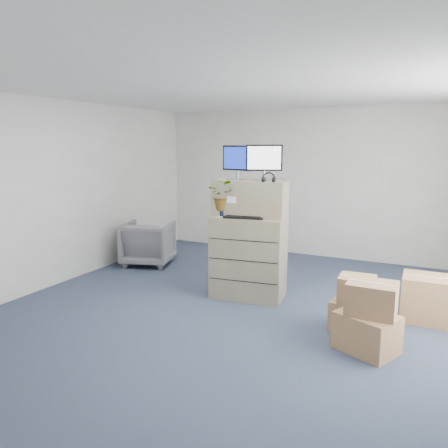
{
  "coord_description": "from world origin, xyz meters",
  "views": [
    {
      "loc": [
        2.18,
        -4.69,
        2.14
      ],
      "look_at": [
        -0.32,
        0.4,
        1.1
      ],
      "focal_mm": 35.0,
      "sensor_mm": 36.0,
      "label": 1
    }
  ],
  "objects_px": {
    "monitor_left": "(237,161)",
    "office_chair": "(148,241)",
    "potted_plant": "(223,199)",
    "filing_cabinet_lower": "(249,257)",
    "keyboard": "(244,217)",
    "water_bottle": "(256,206)",
    "monitor_right": "(264,161)"
  },
  "relations": [
    {
      "from": "monitor_left",
      "to": "office_chair",
      "type": "xyz_separation_m",
      "value": [
        -2.08,
        0.73,
        -1.49
      ]
    },
    {
      "from": "monitor_left",
      "to": "potted_plant",
      "type": "distance_m",
      "value": 0.57
    },
    {
      "from": "filing_cabinet_lower",
      "to": "keyboard",
      "type": "bearing_deg",
      "value": -101.74
    },
    {
      "from": "monitor_left",
      "to": "keyboard",
      "type": "bearing_deg",
      "value": -32.6
    },
    {
      "from": "keyboard",
      "to": "office_chair",
      "type": "height_order",
      "value": "keyboard"
    },
    {
      "from": "keyboard",
      "to": "water_bottle",
      "type": "relative_size",
      "value": 1.94
    },
    {
      "from": "monitor_right",
      "to": "water_bottle",
      "type": "xyz_separation_m",
      "value": [
        -0.12,
        0.03,
        -0.62
      ]
    },
    {
      "from": "filing_cabinet_lower",
      "to": "monitor_right",
      "type": "distance_m",
      "value": 1.35
    },
    {
      "from": "filing_cabinet_lower",
      "to": "monitor_right",
      "type": "xyz_separation_m",
      "value": [
        0.19,
        0.05,
        1.34
      ]
    },
    {
      "from": "water_bottle",
      "to": "keyboard",
      "type": "bearing_deg",
      "value": -110.01
    },
    {
      "from": "filing_cabinet_lower",
      "to": "monitor_left",
      "type": "relative_size",
      "value": 2.43
    },
    {
      "from": "monitor_left",
      "to": "potted_plant",
      "type": "xyz_separation_m",
      "value": [
        -0.12,
        -0.19,
        -0.52
      ]
    },
    {
      "from": "monitor_right",
      "to": "keyboard",
      "type": "height_order",
      "value": "monitor_right"
    },
    {
      "from": "monitor_left",
      "to": "monitor_right",
      "type": "height_order",
      "value": "monitor_right"
    },
    {
      "from": "filing_cabinet_lower",
      "to": "water_bottle",
      "type": "height_order",
      "value": "water_bottle"
    },
    {
      "from": "monitor_left",
      "to": "office_chair",
      "type": "distance_m",
      "value": 2.66
    },
    {
      "from": "filing_cabinet_lower",
      "to": "potted_plant",
      "type": "distance_m",
      "value": 0.89
    },
    {
      "from": "potted_plant",
      "to": "monitor_right",
      "type": "bearing_deg",
      "value": 22.18
    },
    {
      "from": "filing_cabinet_lower",
      "to": "office_chair",
      "type": "relative_size",
      "value": 1.36
    },
    {
      "from": "keyboard",
      "to": "office_chair",
      "type": "xyz_separation_m",
      "value": [
        -2.27,
        0.91,
        -0.74
      ]
    },
    {
      "from": "filing_cabinet_lower",
      "to": "monitor_left",
      "type": "height_order",
      "value": "monitor_left"
    },
    {
      "from": "monitor_left",
      "to": "water_bottle",
      "type": "height_order",
      "value": "monitor_left"
    },
    {
      "from": "water_bottle",
      "to": "potted_plant",
      "type": "bearing_deg",
      "value": -148.99
    },
    {
      "from": "filing_cabinet_lower",
      "to": "monitor_right",
      "type": "height_order",
      "value": "monitor_right"
    },
    {
      "from": "water_bottle",
      "to": "office_chair",
      "type": "height_order",
      "value": "water_bottle"
    },
    {
      "from": "monitor_left",
      "to": "office_chair",
      "type": "bearing_deg",
      "value": 171.7
    },
    {
      "from": "keyboard",
      "to": "potted_plant",
      "type": "height_order",
      "value": "potted_plant"
    },
    {
      "from": "filing_cabinet_lower",
      "to": "monitor_left",
      "type": "xyz_separation_m",
      "value": [
        -0.2,
        0.04,
        1.33
      ]
    },
    {
      "from": "office_chair",
      "to": "monitor_left",
      "type": "bearing_deg",
      "value": 143.04
    },
    {
      "from": "monitor_right",
      "to": "office_chair",
      "type": "height_order",
      "value": "monitor_right"
    },
    {
      "from": "monitor_left",
      "to": "keyboard",
      "type": "xyz_separation_m",
      "value": [
        0.19,
        -0.18,
        -0.74
      ]
    },
    {
      "from": "monitor_right",
      "to": "keyboard",
      "type": "relative_size",
      "value": 0.89
    }
  ]
}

